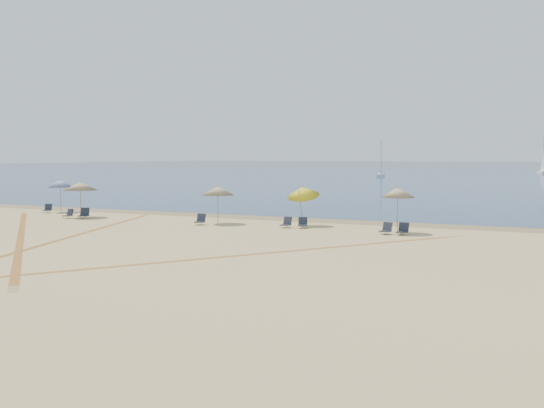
{
  "coord_description": "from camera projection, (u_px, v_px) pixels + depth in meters",
  "views": [
    {
      "loc": [
        15.5,
        -14.03,
        4.24
      ],
      "look_at": [
        0.0,
        20.0,
        1.3
      ],
      "focal_mm": 40.82,
      "sensor_mm": 36.0,
      "label": 1
    }
  ],
  "objects": [
    {
      "name": "ground",
      "position": [
        9.0,
        290.0,
        19.47
      ],
      "size": [
        160.0,
        160.0,
        0.0
      ],
      "primitive_type": "plane",
      "color": "tan",
      "rests_on": "ground"
    },
    {
      "name": "ocean",
      "position": [
        506.0,
        167.0,
        223.6
      ],
      "size": [
        500.0,
        500.0,
        0.0
      ],
      "primitive_type": "plane",
      "color": "#0C2151",
      "rests_on": "ground"
    },
    {
      "name": "wet_sand",
      "position": [
        297.0,
        219.0,
        41.24
      ],
      "size": [
        500.0,
        500.0,
        0.0
      ],
      "primitive_type": "plane",
      "color": "olive",
      "rests_on": "ground"
    },
    {
      "name": "umbrella_0",
      "position": [
        60.0,
        184.0,
        46.29
      ],
      "size": [
        1.9,
        1.9,
        2.48
      ],
      "color": "gray",
      "rests_on": "ground"
    },
    {
      "name": "umbrella_1",
      "position": [
        80.0,
        186.0,
        42.28
      ],
      "size": [
        2.31,
        2.31,
        2.49
      ],
      "color": "gray",
      "rests_on": "ground"
    },
    {
      "name": "umbrella_2",
      "position": [
        218.0,
        191.0,
        38.34
      ],
      "size": [
        2.05,
        2.05,
        2.4
      ],
      "color": "gray",
      "rests_on": "ground"
    },
    {
      "name": "umbrella_3",
      "position": [
        303.0,
        192.0,
        37.19
      ],
      "size": [
        1.96,
        2.03,
        2.64
      ],
      "color": "gray",
      "rests_on": "ground"
    },
    {
      "name": "umbrella_4",
      "position": [
        398.0,
        192.0,
        33.68
      ],
      "size": [
        1.85,
        1.85,
        2.57
      ],
      "color": "gray",
      "rests_on": "ground"
    },
    {
      "name": "chair_0",
      "position": [
        48.0,
        209.0,
        45.94
      ],
      "size": [
        0.73,
        0.78,
        0.64
      ],
      "rotation": [
        0.0,
        0.0,
        0.39
      ],
      "color": "black",
      "rests_on": "ground"
    },
    {
      "name": "chair_1",
      "position": [
        69.0,
        214.0,
        41.96
      ],
      "size": [
        0.55,
        0.63,
        0.62
      ],
      "rotation": [
        0.0,
        0.0,
        -0.06
      ],
      "color": "black",
      "rests_on": "ground"
    },
    {
      "name": "chair_2",
      "position": [
        84.0,
        214.0,
        41.69
      ],
      "size": [
        0.81,
        0.87,
        0.72
      ],
      "rotation": [
        0.0,
        0.0,
        0.39
      ],
      "color": "black",
      "rests_on": "ground"
    },
    {
      "name": "chair_3",
      "position": [
        200.0,
        220.0,
        37.89
      ],
      "size": [
        0.63,
        0.72,
        0.67
      ],
      "rotation": [
        0.0,
        0.0,
        0.13
      ],
      "color": "black",
      "rests_on": "ground"
    },
    {
      "name": "chair_4",
      "position": [
        287.0,
        223.0,
        36.35
      ],
      "size": [
        0.59,
        0.67,
        0.64
      ],
      "rotation": [
        0.0,
        0.0,
        -0.11
      ],
      "color": "black",
      "rests_on": "ground"
    },
    {
      "name": "chair_5",
      "position": [
        303.0,
        223.0,
        36.15
      ],
      "size": [
        0.7,
        0.75,
        0.64
      ],
      "rotation": [
        0.0,
        0.0,
        0.33
      ],
      "color": "black",
      "rests_on": "ground"
    },
    {
      "name": "chair_6",
      "position": [
        386.0,
        229.0,
        33.35
      ],
      "size": [
        0.66,
        0.73,
        0.64
      ],
      "rotation": [
        0.0,
        0.0,
        -0.23
      ],
      "color": "black",
      "rests_on": "ground"
    },
    {
      "name": "chair_7",
      "position": [
        403.0,
        230.0,
        32.98
      ],
      "size": [
        0.6,
        0.69,
        0.66
      ],
      "rotation": [
        0.0,
        0.0,
        -0.09
      ],
      "color": "black",
      "rests_on": "ground"
    },
    {
      "name": "sailboat_1",
      "position": [
        543.0,
        162.0,
        142.39
      ],
      "size": [
        2.87,
        6.17,
        8.91
      ],
      "rotation": [
        0.0,
        0.0,
        0.23
      ],
      "color": "white",
      "rests_on": "ocean"
    },
    {
      "name": "sailboat_2",
      "position": [
        381.0,
        166.0,
        125.07
      ],
      "size": [
        2.11,
        5.05,
        7.31
      ],
      "rotation": [
        0.0,
        0.0,
        0.18
      ],
      "color": "white",
      "rests_on": "ocean"
    },
    {
      "name": "tire_tracks",
      "position": [
        89.0,
        244.0,
        29.6
      ],
      "size": [
        52.89,
        42.04,
        0.0
      ],
      "color": "tan",
      "rests_on": "ground"
    }
  ]
}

